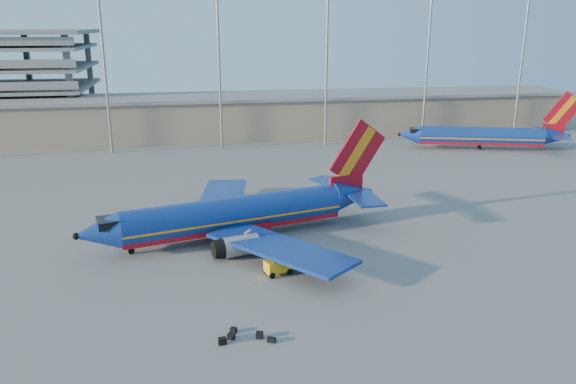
% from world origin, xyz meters
% --- Properties ---
extents(ground, '(220.00, 220.00, 0.00)m').
position_xyz_m(ground, '(0.00, 0.00, 0.00)').
color(ground, slate).
rests_on(ground, ground).
extents(terminal_building, '(122.00, 16.00, 8.50)m').
position_xyz_m(terminal_building, '(10.00, 58.00, 4.32)').
color(terminal_building, gray).
rests_on(terminal_building, ground).
extents(light_mast_row, '(101.60, 1.60, 28.65)m').
position_xyz_m(light_mast_row, '(5.00, 46.00, 17.55)').
color(light_mast_row, gray).
rests_on(light_mast_row, ground).
extents(aircraft_main, '(35.00, 33.23, 12.07)m').
position_xyz_m(aircraft_main, '(-5.84, -0.18, 2.58)').
color(aircraft_main, navy).
rests_on(aircraft_main, ground).
extents(aircraft_second, '(31.73, 15.99, 11.04)m').
position_xyz_m(aircraft_second, '(43.30, 36.59, 2.53)').
color(aircraft_second, navy).
rests_on(aircraft_second, ground).
extents(baggage_tug, '(2.72, 2.11, 1.72)m').
position_xyz_m(baggage_tug, '(-3.48, -10.60, 0.90)').
color(baggage_tug, gold).
rests_on(baggage_tug, ground).
extents(luggage_pile, '(4.28, 2.42, 0.52)m').
position_xyz_m(luggage_pile, '(-7.92, -21.45, 0.23)').
color(luggage_pile, black).
rests_on(luggage_pile, ground).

